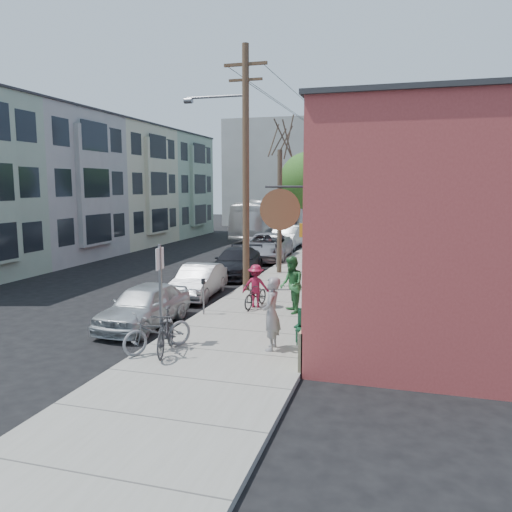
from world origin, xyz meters
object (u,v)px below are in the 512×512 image
(car_2, at_px, (237,262))
(parked_bike_b, at_px, (158,331))
(patio_chair_b, at_px, (305,329))
(patron_green, at_px, (291,285))
(tree_leafy_far, at_px, (329,174))
(car_1, at_px, (199,281))
(tree_bare, at_px, (280,212))
(cyclist, at_px, (256,286))
(utility_pole_near, at_px, (244,164))
(parking_meter_far, at_px, (276,252))
(patio_chair_a, at_px, (304,326))
(car_0, at_px, (144,306))
(parking_meter_near, at_px, (203,290))
(parked_bike_a, at_px, (166,331))
(car_4, at_px, (287,237))
(bus, at_px, (272,219))
(patron_grey, at_px, (272,314))
(car_3, at_px, (266,247))
(tree_leafy_mid, at_px, (308,181))
(sign_post, at_px, (160,285))

(car_2, bearing_deg, parked_bike_b, -85.29)
(patio_chair_b, bearing_deg, patron_green, 110.44)
(tree_leafy_far, bearing_deg, car_1, -94.81)
(tree_bare, bearing_deg, cyclist, -83.13)
(patio_chair_b, bearing_deg, utility_pole_near, 122.07)
(parking_meter_far, xyz_separation_m, patron_green, (2.86, -9.56, 0.15))
(patio_chair_a, bearing_deg, car_0, -177.20)
(patio_chair_a, bearing_deg, tree_bare, 115.16)
(parking_meter_near, relative_size, parked_bike_a, 0.63)
(parked_bike_a, xyz_separation_m, car_4, (-2.06, 23.95, 0.11))
(car_2, bearing_deg, bus, 95.33)
(utility_pole_near, bearing_deg, parking_meter_far, 91.28)
(patron_grey, relative_size, car_0, 0.48)
(utility_pole_near, relative_size, car_3, 1.69)
(tree_bare, bearing_deg, patron_green, -73.72)
(patio_chair_b, height_order, car_0, car_0)
(cyclist, xyz_separation_m, car_0, (-2.90, -2.96, -0.23))
(patio_chair_b, bearing_deg, car_1, 137.27)
(patio_chair_b, bearing_deg, patron_grey, -135.70)
(tree_leafy_mid, xyz_separation_m, car_0, (-2.00, -18.46, -4.15))
(car_0, bearing_deg, utility_pole_near, 76.39)
(car_2, bearing_deg, parked_bike_a, -84.13)
(patio_chair_a, height_order, car_3, car_3)
(patron_grey, bearing_deg, car_0, -111.66)
(sign_post, distance_m, utility_pole_near, 8.46)
(sign_post, xyz_separation_m, parked_bike_b, (0.19, -0.57, -1.14))
(car_1, bearing_deg, cyclist, -33.70)
(car_3, bearing_deg, car_1, -95.43)
(utility_pole_near, height_order, cyclist, utility_pole_near)
(car_0, bearing_deg, parking_meter_far, 84.87)
(patron_green, relative_size, car_2, 0.40)
(bus, bearing_deg, patron_green, -68.40)
(cyclist, bearing_deg, parking_meter_near, 39.15)
(patron_grey, bearing_deg, bus, -169.47)
(bus, bearing_deg, cyclist, -71.11)
(parked_bike_b, relative_size, car_1, 0.51)
(sign_post, distance_m, parking_meter_far, 13.96)
(parking_meter_far, height_order, parked_bike_b, parking_meter_far)
(patio_chair_a, bearing_deg, car_2, 126.19)
(parking_meter_near, height_order, parked_bike_a, parking_meter_near)
(patron_green, distance_m, bus, 26.87)
(patio_chair_b, xyz_separation_m, car_0, (-5.40, 0.78, 0.11))
(patron_green, relative_size, car_3, 0.33)
(car_3, bearing_deg, patron_grey, -80.17)
(car_1, bearing_deg, parked_bike_b, -80.70)
(sign_post, bearing_deg, parked_bike_a, -55.75)
(patron_grey, distance_m, car_3, 17.53)
(patio_chair_a, xyz_separation_m, cyclist, (-2.42, 3.46, 0.34))
(tree_leafy_far, bearing_deg, car_2, -96.06)
(car_4, bearing_deg, car_0, -91.13)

